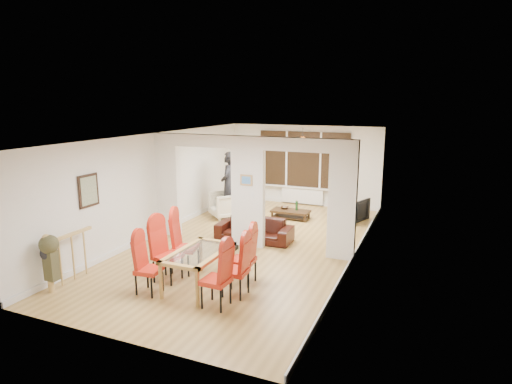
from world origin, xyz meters
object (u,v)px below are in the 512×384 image
Objects in this scene: dining_chair_la at (149,266)px; bottle at (297,205)px; dining_chair_rc at (243,256)px; sofa at (254,229)px; dining_chair_ra at (216,276)px; dining_chair_rb at (235,267)px; bowl at (285,208)px; person at (229,184)px; armchair at (225,205)px; coffee_table at (291,214)px; dining_chair_lb at (167,252)px; dining_table at (199,269)px; television at (356,211)px; dining_chair_lc at (185,244)px.

dining_chair_la is 3.60× the size of bottle.
sofa is at bearing 102.55° from dining_chair_rc.
dining_chair_rb is at bearing 79.82° from dining_chair_ra.
person is at bearing -160.47° from bowl.
armchair is 0.75× the size of coffee_table.
bottle reaches higher than coffee_table.
sofa is at bearing 88.10° from dining_chair_lb.
dining_chair_lb is 1.08× the size of dining_chair_rb.
bottle is at bearing -3.60° from bowl.
dining_chair_rc reaches higher than bottle.
dining_chair_la is (-0.70, -0.57, 0.17)m from dining_table.
dining_chair_la is 5.80m from bowl.
dining_table is at bearing -178.47° from television.
bottle is (-0.44, 4.71, -0.14)m from dining_chair_rc.
dining_chair_ra is at bearing -13.62° from dining_chair_lb.
dining_chair_lb reaches higher than bottle.
dining_table is 1.79× the size of armchair.
dining_chair_lb is at bearing 159.91° from dining_chair_ra.
dining_chair_la reaches higher than armchair.
dining_chair_rb is (0.76, -0.05, 0.19)m from dining_table.
armchair is (-2.51, 4.55, -0.16)m from dining_chair_rb.
bottle is (-0.41, 5.73, -0.15)m from dining_chair_ra.
armchair is at bearing 94.06° from dining_chair_la.
dining_chair_lb is 1.05× the size of dining_chair_ra.
dining_table is 1.39× the size of dining_chair_rb.
dining_chair_ra is (0.64, -0.55, 0.20)m from dining_table.
dining_chair_rb is (1.46, 0.52, 0.02)m from dining_chair_la.
dining_chair_ra reaches higher than sofa.
dining_chair_la is at bearing -35.73° from armchair.
coffee_table is (0.77, 5.67, -0.39)m from dining_chair_la.
dining_chair_lb reaches higher than coffee_table.
dining_chair_rb is 0.57× the size of sofa.
armchair is at bearing -29.38° from person.
coffee_table is (-0.57, 5.65, -0.42)m from dining_chair_ra.
dining_chair_la is 0.96× the size of dining_chair_rc.
dining_chair_ra is 6.23m from television.
bottle is at bearing 96.96° from dining_chair_ra.
dining_chair_lb is at bearing 178.50° from dining_table.
dining_chair_lb is at bearing 175.22° from television.
person is at bearing 117.13° from dining_chair_ra.
dining_chair_la is 4.40× the size of bowl.
bowl is (0.56, 5.18, -0.29)m from dining_chair_lb.
dining_table is at bearing -26.24° from armchair.
person is at bearing 111.50° from dining_chair_lb.
dining_chair_rb is 5.71m from television.
bowl is at bearing 155.05° from coffee_table.
television is at bearing 58.47° from armchair.
dining_chair_lc is 1.06× the size of coffee_table.
dining_chair_la is at bearing -99.17° from bottle.
dining_chair_lb is 1.04× the size of coffee_table.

